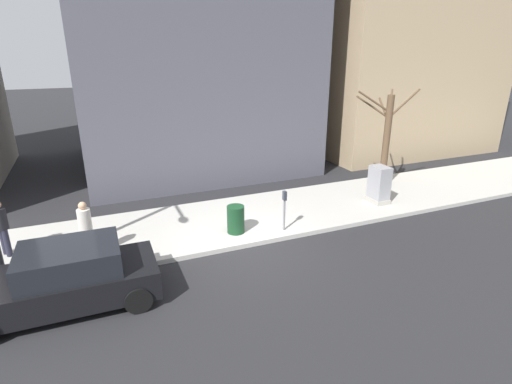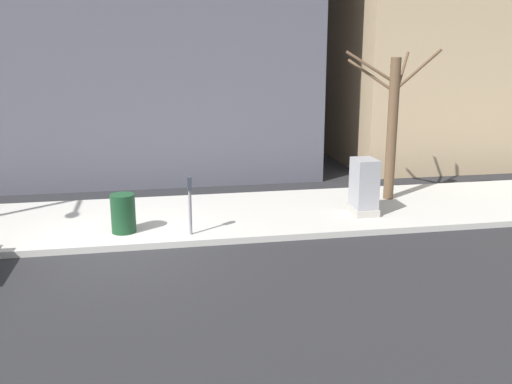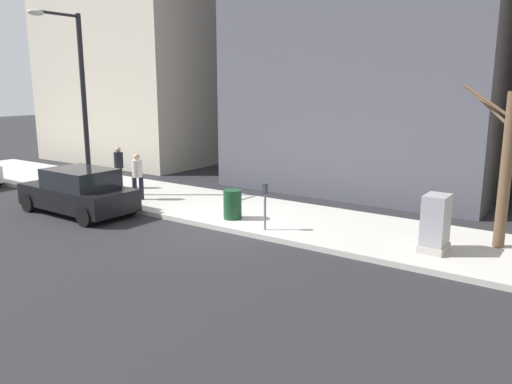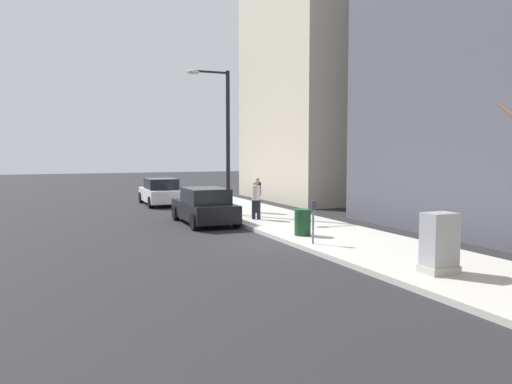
{
  "view_description": "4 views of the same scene",
  "coord_description": "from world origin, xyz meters",
  "px_view_note": "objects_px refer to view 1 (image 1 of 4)",
  "views": [
    {
      "loc": [
        -10.18,
        3.98,
        5.77
      ],
      "look_at": [
        1.38,
        -0.88,
        1.25
      ],
      "focal_mm": 28.0,
      "sensor_mm": 36.0,
      "label": 1
    },
    {
      "loc": [
        -12.01,
        -0.67,
        4.35
      ],
      "look_at": [
        0.61,
        -3.03,
        1.04
      ],
      "focal_mm": 40.0,
      "sensor_mm": 36.0,
      "label": 2
    },
    {
      "loc": [
        -10.88,
        -9.13,
        4.16
      ],
      "look_at": [
        0.86,
        -0.89,
        1.11
      ],
      "focal_mm": 35.0,
      "sensor_mm": 36.0,
      "label": 3
    },
    {
      "loc": [
        -7.22,
        -14.91,
        2.99
      ],
      "look_at": [
        -0.32,
        1.24,
        1.59
      ],
      "focal_mm": 35.0,
      "sensor_mm": 36.0,
      "label": 4
    }
  ],
  "objects_px": {
    "bare_tree": "(386,138)",
    "pedestrian_midblock": "(1,225)",
    "trash_bin": "(236,219)",
    "office_block_center": "(182,16)",
    "utility_box": "(379,185)",
    "pedestrian_near_meter": "(85,226)",
    "parked_car_black": "(66,279)",
    "parking_meter": "(284,206)"
  },
  "relations": [
    {
      "from": "parking_meter",
      "to": "bare_tree",
      "type": "bearing_deg",
      "value": -69.04
    },
    {
      "from": "utility_box",
      "to": "pedestrian_near_meter",
      "type": "bearing_deg",
      "value": 91.35
    },
    {
      "from": "trash_bin",
      "to": "utility_box",
      "type": "bearing_deg",
      "value": -86.18
    },
    {
      "from": "parked_car_black",
      "to": "utility_box",
      "type": "distance_m",
      "value": 11.15
    },
    {
      "from": "pedestrian_near_meter",
      "to": "pedestrian_midblock",
      "type": "distance_m",
      "value": 2.39
    },
    {
      "from": "parked_car_black",
      "to": "office_block_center",
      "type": "height_order",
      "value": "office_block_center"
    },
    {
      "from": "bare_tree",
      "to": "office_block_center",
      "type": "relative_size",
      "value": 0.28
    },
    {
      "from": "parked_car_black",
      "to": "parking_meter",
      "type": "xyz_separation_m",
      "value": [
        1.52,
        -6.42,
        0.24
      ]
    },
    {
      "from": "utility_box",
      "to": "pedestrian_midblock",
      "type": "distance_m",
      "value": 12.6
    },
    {
      "from": "parked_car_black",
      "to": "parking_meter",
      "type": "height_order",
      "value": "parked_car_black"
    },
    {
      "from": "bare_tree",
      "to": "pedestrian_midblock",
      "type": "xyz_separation_m",
      "value": [
        -0.61,
        13.83,
        -1.22
      ]
    },
    {
      "from": "utility_box",
      "to": "pedestrian_near_meter",
      "type": "distance_m",
      "value": 10.4
    },
    {
      "from": "utility_box",
      "to": "pedestrian_near_meter",
      "type": "xyz_separation_m",
      "value": [
        -0.25,
        10.4,
        0.24
      ]
    },
    {
      "from": "trash_bin",
      "to": "pedestrian_near_meter",
      "type": "height_order",
      "value": "pedestrian_near_meter"
    },
    {
      "from": "parking_meter",
      "to": "parked_car_black",
      "type": "bearing_deg",
      "value": 103.33
    },
    {
      "from": "bare_tree",
      "to": "pedestrian_near_meter",
      "type": "xyz_separation_m",
      "value": [
        -1.59,
        11.65,
        -1.22
      ]
    },
    {
      "from": "parked_car_black",
      "to": "utility_box",
      "type": "relative_size",
      "value": 2.95
    },
    {
      "from": "utility_box",
      "to": "trash_bin",
      "type": "relative_size",
      "value": 1.59
    },
    {
      "from": "pedestrian_near_meter",
      "to": "office_block_center",
      "type": "distance_m",
      "value": 12.69
    },
    {
      "from": "bare_tree",
      "to": "trash_bin",
      "type": "relative_size",
      "value": 4.59
    },
    {
      "from": "office_block_center",
      "to": "parking_meter",
      "type": "bearing_deg",
      "value": -176.9
    },
    {
      "from": "utility_box",
      "to": "parking_meter",
      "type": "bearing_deg",
      "value": 100.75
    },
    {
      "from": "pedestrian_midblock",
      "to": "utility_box",
      "type": "bearing_deg",
      "value": -123.37
    },
    {
      "from": "bare_tree",
      "to": "office_block_center",
      "type": "xyz_separation_m",
      "value": [
        8.12,
        6.28,
        4.95
      ]
    },
    {
      "from": "bare_tree",
      "to": "trash_bin",
      "type": "height_order",
      "value": "bare_tree"
    },
    {
      "from": "utility_box",
      "to": "bare_tree",
      "type": "bearing_deg",
      "value": -42.93
    },
    {
      "from": "pedestrian_midblock",
      "to": "office_block_center",
      "type": "bearing_deg",
      "value": -70.87
    },
    {
      "from": "utility_box",
      "to": "pedestrian_midblock",
      "type": "bearing_deg",
      "value": 86.65
    },
    {
      "from": "bare_tree",
      "to": "pedestrian_midblock",
      "type": "relative_size",
      "value": 2.49
    },
    {
      "from": "parking_meter",
      "to": "utility_box",
      "type": "distance_m",
      "value": 4.56
    },
    {
      "from": "bare_tree",
      "to": "pedestrian_midblock",
      "type": "distance_m",
      "value": 13.89
    },
    {
      "from": "parking_meter",
      "to": "utility_box",
      "type": "height_order",
      "value": "utility_box"
    },
    {
      "from": "parking_meter",
      "to": "pedestrian_midblock",
      "type": "bearing_deg",
      "value": 78.92
    },
    {
      "from": "parked_car_black",
      "to": "parking_meter",
      "type": "bearing_deg",
      "value": -75.92
    },
    {
      "from": "trash_bin",
      "to": "parking_meter",
      "type": "bearing_deg",
      "value": -106.61
    },
    {
      "from": "parked_car_black",
      "to": "utility_box",
      "type": "xyz_separation_m",
      "value": [
        2.37,
        -10.9,
        0.11
      ]
    },
    {
      "from": "trash_bin",
      "to": "pedestrian_near_meter",
      "type": "xyz_separation_m",
      "value": [
        0.15,
        4.41,
        0.49
      ]
    },
    {
      "from": "utility_box",
      "to": "trash_bin",
      "type": "bearing_deg",
      "value": 93.82
    },
    {
      "from": "parked_car_black",
      "to": "parking_meter",
      "type": "relative_size",
      "value": 3.13
    },
    {
      "from": "office_block_center",
      "to": "trash_bin",
      "type": "bearing_deg",
      "value": 174.5
    },
    {
      "from": "trash_bin",
      "to": "office_block_center",
      "type": "bearing_deg",
      "value": -5.5
    },
    {
      "from": "parking_meter",
      "to": "pedestrian_midblock",
      "type": "distance_m",
      "value": 8.26
    }
  ]
}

